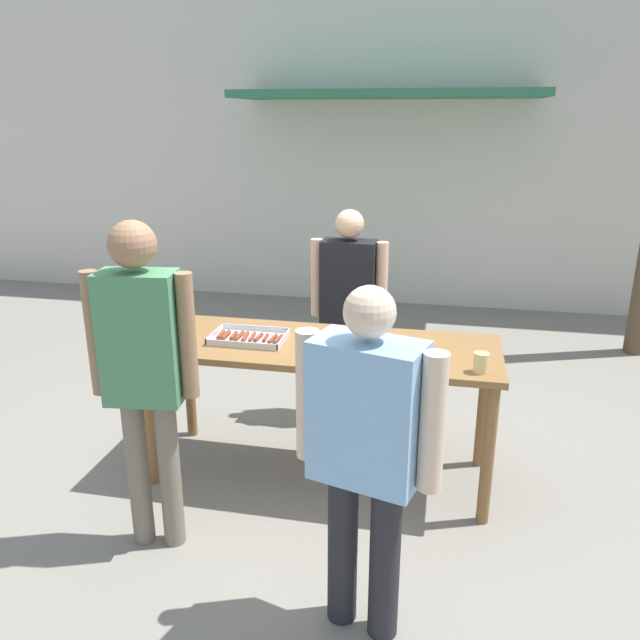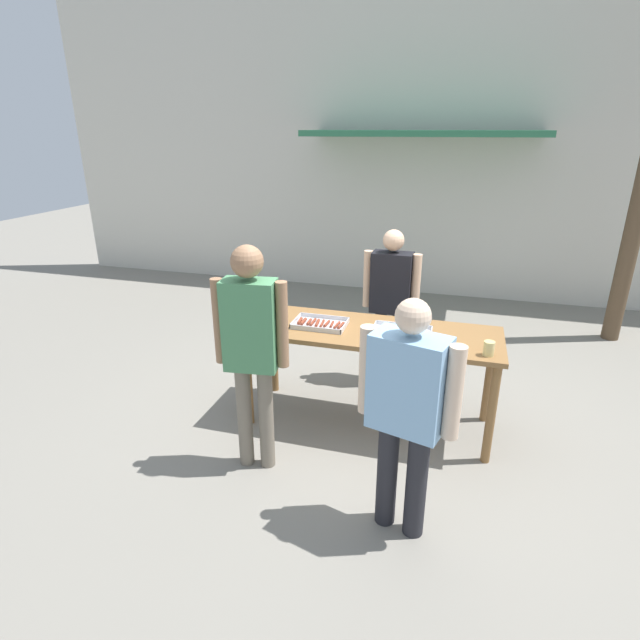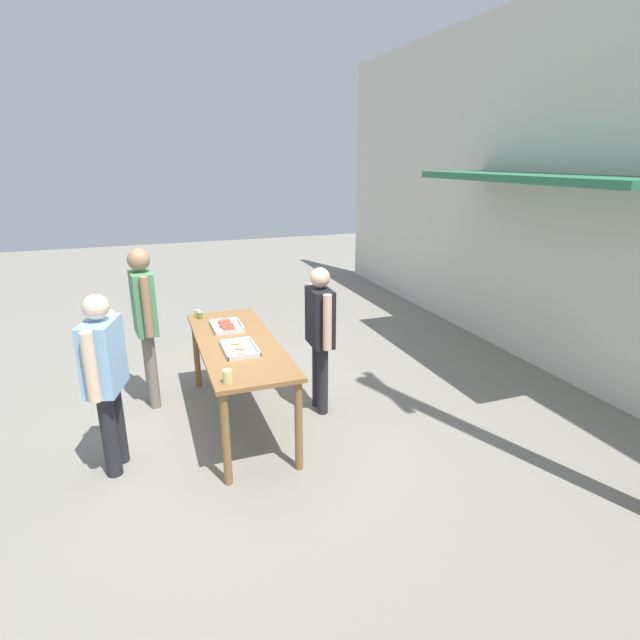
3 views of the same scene
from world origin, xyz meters
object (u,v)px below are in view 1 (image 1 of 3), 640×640
condiment_jar_mustard (155,341)px  condiment_jar_ketchup (169,342)px  person_server_behind_table (349,297)px  beer_cup (481,363)px  person_customer_with_cup (366,440)px  person_customer_holding_hotdog (143,360)px  food_tray_buns (363,346)px  food_tray_sausages (248,338)px

condiment_jar_mustard → condiment_jar_ketchup: (0.08, 0.01, 0.00)m
condiment_jar_mustard → person_server_behind_table: person_server_behind_table is taller
person_server_behind_table → beer_cup: bearing=-49.2°
beer_cup → person_server_behind_table: bearing=128.7°
condiment_jar_mustard → person_customer_with_cup: person_customer_with_cup is taller
condiment_jar_ketchup → person_customer_holding_hotdog: (0.14, -0.58, 0.13)m
condiment_jar_mustard → beer_cup: 1.87m
food_tray_buns → condiment_jar_ketchup: size_ratio=5.77×
person_customer_holding_hotdog → person_customer_with_cup: (1.15, -0.36, -0.12)m
condiment_jar_ketchup → beer_cup: bearing=-0.1°
condiment_jar_mustard → person_customer_with_cup: bearing=-33.8°
condiment_jar_mustard → condiment_jar_ketchup: size_ratio=1.00×
condiment_jar_mustard → person_customer_holding_hotdog: bearing=-68.3°
condiment_jar_ketchup → beer_cup: (1.78, -0.00, 0.01)m
food_tray_buns → beer_cup: size_ratio=4.30×
beer_cup → person_customer_with_cup: 1.05m
food_tray_buns → beer_cup: bearing=-19.1°
condiment_jar_ketchup → person_customer_holding_hotdog: 0.61m
condiment_jar_mustard → person_server_behind_table: size_ratio=0.05×
beer_cup → person_customer_holding_hotdog: (-1.64, -0.58, 0.11)m
food_tray_sausages → person_customer_with_cup: bearing=-52.9°
food_tray_sausages → person_customer_holding_hotdog: 0.87m
food_tray_buns → condiment_jar_ketchup: condiment_jar_ketchup is taller
food_tray_sausages → condiment_jar_mustard: size_ratio=5.41×
beer_cup → person_server_behind_table: (-0.89, 1.12, -0.01)m
food_tray_sausages → condiment_jar_ketchup: bearing=-151.1°
food_tray_sausages → condiment_jar_mustard: bearing=-154.0°
food_tray_buns → person_server_behind_table: person_server_behind_table is taller
condiment_jar_ketchup → person_customer_with_cup: (1.29, -0.94, 0.01)m
condiment_jar_mustard → person_customer_holding_hotdog: (0.23, -0.57, 0.13)m
food_tray_sausages → beer_cup: size_ratio=4.04×
beer_cup → person_server_behind_table: person_server_behind_table is taller
food_tray_buns → person_customer_with_cup: bearing=-81.5°
food_tray_sausages → person_customer_with_cup: 1.46m
condiment_jar_ketchup → beer_cup: 1.78m
food_tray_buns → condiment_jar_mustard: bearing=-168.6°
beer_cup → person_server_behind_table: size_ratio=0.07×
condiment_jar_mustard → person_server_behind_table: 1.49m
condiment_jar_mustard → person_customer_with_cup: (1.38, -0.92, 0.01)m
condiment_jar_ketchup → person_customer_with_cup: size_ratio=0.05×
person_server_behind_table → person_customer_with_cup: 2.09m
beer_cup → condiment_jar_mustard: bearing=-179.7°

